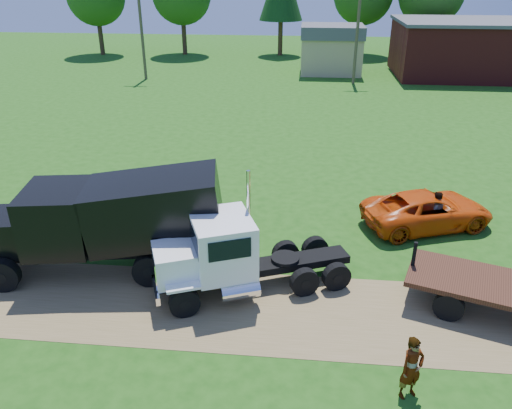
# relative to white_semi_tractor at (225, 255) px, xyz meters

# --- Properties ---
(ground) EXTENTS (140.00, 140.00, 0.00)m
(ground) POSITION_rel_white_semi_tractor_xyz_m (0.82, -0.96, -1.40)
(ground) COLOR #1B4B10
(ground) RESTS_ON ground
(dirt_track) EXTENTS (120.00, 4.20, 0.01)m
(dirt_track) POSITION_rel_white_semi_tractor_xyz_m (0.82, -0.96, -1.40)
(dirt_track) COLOR brown
(dirt_track) RESTS_ON ground
(white_semi_tractor) EXTENTS (6.86, 4.42, 4.11)m
(white_semi_tractor) POSITION_rel_white_semi_tractor_xyz_m (0.00, 0.00, 0.00)
(white_semi_tractor) COLOR black
(white_semi_tractor) RESTS_ON ground
(black_dump_truck) EXTENTS (8.76, 3.87, 3.72)m
(black_dump_truck) POSITION_rel_white_semi_tractor_xyz_m (-4.15, 0.99, 0.64)
(black_dump_truck) COLOR black
(black_dump_truck) RESTS_ON ground
(orange_pickup) EXTENTS (5.97, 4.20, 1.51)m
(orange_pickup) POSITION_rel_white_semi_tractor_xyz_m (7.72, 5.50, -0.65)
(orange_pickup) COLOR #D9480A
(orange_pickup) RESTS_ON ground
(spectator_a) EXTENTS (0.79, 0.70, 1.81)m
(spectator_a) POSITION_rel_white_semi_tractor_xyz_m (5.36, -4.06, -0.50)
(spectator_a) COLOR #999999
(spectator_a) RESTS_ON ground
(spectator_b) EXTENTS (0.97, 0.85, 1.71)m
(spectator_b) POSITION_rel_white_semi_tractor_xyz_m (7.95, 5.23, -0.55)
(spectator_b) COLOR #999999
(spectator_b) RESTS_ON ground
(brick_building) EXTENTS (15.40, 10.40, 5.30)m
(brick_building) POSITION_rel_white_semi_tractor_xyz_m (18.82, 39.04, 1.26)
(brick_building) COLOR maroon
(brick_building) RESTS_ON ground
(tan_shed) EXTENTS (6.20, 5.40, 4.70)m
(tan_shed) POSITION_rel_white_semi_tractor_xyz_m (4.82, 39.04, 1.02)
(tan_shed) COLOR tan
(tan_shed) RESTS_ON ground
(utility_poles) EXTENTS (42.20, 0.28, 9.00)m
(utility_poles) POSITION_rel_white_semi_tractor_xyz_m (6.82, 34.04, 3.31)
(utility_poles) COLOR brown
(utility_poles) RESTS_ON ground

